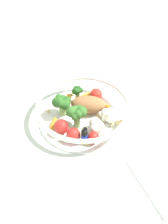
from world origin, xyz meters
TOP-DOWN VIEW (x-y plane):
  - ground_plane at (0.00, 0.00)m, footprint 2.40×2.40m
  - food_container at (0.01, -0.01)m, footprint 0.22×0.22m

SIDE VIEW (x-z plane):
  - ground_plane at x=0.00m, z-range 0.00..0.00m
  - food_container at x=0.01m, z-range 0.00..0.06m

